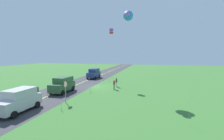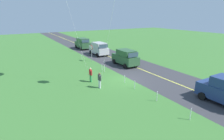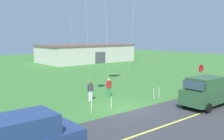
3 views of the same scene
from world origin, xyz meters
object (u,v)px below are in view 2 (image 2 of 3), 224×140
at_px(car_parked_east_far, 83,43).
at_px(car_parked_east_near, 99,49).
at_px(person_adult_companion, 100,80).
at_px(stop_sign, 91,50).
at_px(person_adult_near, 91,74).
at_px(car_suv_foreground, 125,57).

bearing_deg(car_parked_east_far, car_parked_east_near, -177.56).
relative_size(car_parked_east_near, person_adult_companion, 2.75).
relative_size(stop_sign, person_adult_near, 1.60).
height_order(car_suv_foreground, person_adult_near, car_suv_foreground).
relative_size(car_suv_foreground, car_parked_east_near, 1.00).
xyz_separation_m(car_parked_east_far, car_parked_east_near, (-7.11, -0.30, 0.00)).
bearing_deg(car_parked_east_near, person_adult_near, 149.92).
bearing_deg(person_adult_companion, car_suv_foreground, 126.06).
height_order(person_adult_near, person_adult_companion, same).
relative_size(car_suv_foreground, person_adult_companion, 2.75).
bearing_deg(car_parked_east_near, person_adult_companion, 153.95).
distance_m(person_adult_near, person_adult_companion, 1.98).
xyz_separation_m(person_adult_near, person_adult_companion, (-1.98, -0.08, 0.00)).
distance_m(car_parked_east_far, car_parked_east_near, 7.12).
bearing_deg(person_adult_near, stop_sign, 88.57).
xyz_separation_m(car_suv_foreground, car_parked_east_near, (8.02, 0.25, 0.00)).
bearing_deg(person_adult_companion, car_parked_east_near, 151.00).
height_order(car_parked_east_near, person_adult_near, car_parked_east_near).
height_order(car_parked_east_far, car_parked_east_near, same).
bearing_deg(person_adult_near, car_suv_foreground, 50.72).
bearing_deg(person_adult_near, person_adult_companion, -64.15).
xyz_separation_m(car_parked_east_far, person_adult_companion, (-20.72, 6.35, -0.29)).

